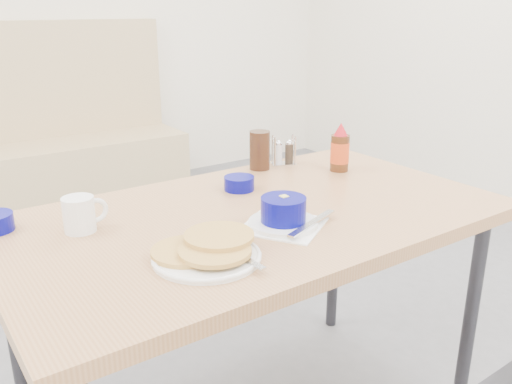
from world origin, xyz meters
TOP-DOWN VIEW (x-y plane):
  - booth_bench at (0.00, 2.78)m, footprint 1.90×0.56m
  - dining_table at (0.00, 0.25)m, footprint 1.40×0.80m
  - pancake_plate at (-0.26, 0.07)m, footprint 0.25×0.26m
  - coffee_mug at (-0.45, 0.39)m, footprint 0.12×0.08m
  - grits_setting at (-0.00, 0.12)m, footprint 0.29×0.27m
  - butter_bowl at (0.07, 0.44)m, footprint 0.10×0.10m
  - amber_tumbler at (0.25, 0.59)m, footprint 0.08×0.08m
  - condiment_caddy at (0.36, 0.59)m, footprint 0.10×0.08m
  - syrup_bottle at (0.47, 0.41)m, footprint 0.07×0.07m

SIDE VIEW (x-z plane):
  - booth_bench at x=0.00m, z-range -0.26..0.96m
  - dining_table at x=0.00m, z-range 0.32..1.08m
  - pancake_plate at x=-0.26m, z-range 0.76..0.80m
  - butter_bowl at x=0.07m, z-range 0.76..0.80m
  - grits_setting at x=0.00m, z-range 0.75..0.84m
  - condiment_caddy at x=0.36m, z-range 0.74..0.85m
  - coffee_mug at x=-0.45m, z-range 0.76..0.85m
  - amber_tumbler at x=0.25m, z-range 0.76..0.90m
  - syrup_bottle at x=0.47m, z-range 0.75..0.92m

